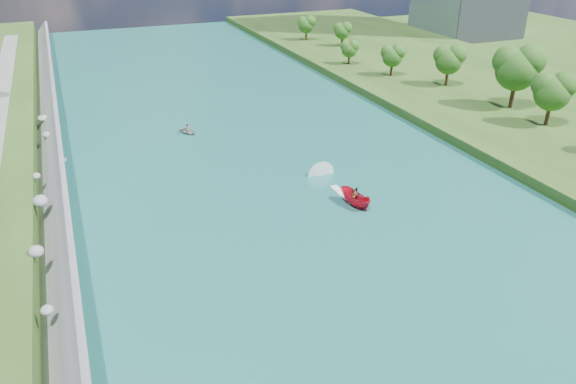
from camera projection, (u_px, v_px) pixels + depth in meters
name	position (u px, v px, depth m)	size (l,w,h in m)	color
ground	(379.00, 292.00, 49.09)	(260.00, 260.00, 0.00)	#2D5119
river_water	(292.00, 197.00, 65.69)	(55.00, 240.00, 0.10)	#196253
riprap_bank	(54.00, 227.00, 55.83)	(3.96, 236.00, 4.36)	slate
trees_east	(550.00, 99.00, 80.17)	(15.90, 144.08, 11.91)	#16551A
motorboat	(350.00, 194.00, 64.35)	(3.60, 19.24, 2.10)	red
raft	(188.00, 131.00, 84.54)	(3.51, 4.00, 1.51)	gray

